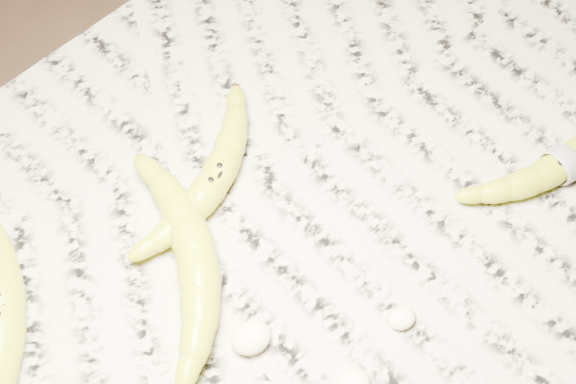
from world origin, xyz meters
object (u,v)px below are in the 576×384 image
banana_left_a (1,312)px  banana_left_b (196,256)px  banana_taped (562,163)px  banana_center (214,178)px

banana_left_a → banana_left_b: banana_left_a is taller
banana_taped → banana_center: bearing=148.3°
banana_left_b → banana_taped: (0.36, -0.07, -0.00)m
banana_left_b → banana_taped: bearing=-87.6°
banana_left_a → banana_center: size_ratio=1.29×
banana_taped → banana_left_a: bearing=162.0°
banana_left_b → banana_taped: 0.37m
banana_taped → banana_left_b: bearing=161.4°
banana_left_a → banana_taped: bearing=-83.5°
banana_left_a → banana_left_b: size_ratio=1.17×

